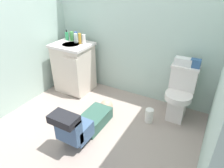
{
  "coord_description": "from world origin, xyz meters",
  "views": [
    {
      "loc": [
        1.2,
        -1.78,
        1.84
      ],
      "look_at": [
        -0.0,
        0.39,
        0.45
      ],
      "focal_mm": 32.7,
      "sensor_mm": 36.0,
      "label": 1
    }
  ],
  "objects": [
    {
      "name": "bottle_clear",
      "position": [
        -0.85,
        0.73,
        0.89
      ],
      "size": [
        0.06,
        0.06,
        0.15
      ],
      "primitive_type": "cylinder",
      "color": "silver",
      "rests_on": "vanity_cabinet"
    },
    {
      "name": "wall_left",
      "position": [
        -1.32,
        0.0,
        1.2
      ],
      "size": [
        0.08,
        1.98,
        2.4
      ],
      "primitive_type": "cube",
      "color": "#ACC6BB",
      "rests_on": "ground_plane"
    },
    {
      "name": "bottle_green",
      "position": [
        -0.97,
        0.77,
        0.89
      ],
      "size": [
        0.06,
        0.06,
        0.15
      ],
      "primitive_type": "cylinder",
      "color": "#4DA551",
      "rests_on": "vanity_cabinet"
    },
    {
      "name": "paper_towel_roll",
      "position": [
        0.57,
        0.41,
        0.1
      ],
      "size": [
        0.11,
        0.11,
        0.2
      ],
      "primitive_type": "cylinder",
      "color": "white",
      "rests_on": "ground_plane"
    },
    {
      "name": "wall_back",
      "position": [
        0.0,
        1.03,
        1.2
      ],
      "size": [
        2.73,
        0.08,
        2.4
      ],
      "primitive_type": "cube",
      "color": "#ACC6BB",
      "rests_on": "ground_plane"
    },
    {
      "name": "toilet",
      "position": [
        0.87,
        0.73,
        0.37
      ],
      "size": [
        0.36,
        0.46,
        0.75
      ],
      "color": "silver",
      "rests_on": "ground_plane"
    },
    {
      "name": "faucet",
      "position": [
        -0.87,
        0.78,
        0.87
      ],
      "size": [
        0.02,
        0.02,
        0.1
      ],
      "primitive_type": "cylinder",
      "color": "silver",
      "rests_on": "vanity_cabinet"
    },
    {
      "name": "person_plumber",
      "position": [
        -0.06,
        -0.19,
        0.18
      ],
      "size": [
        0.39,
        1.06,
        0.52
      ],
      "color": "#33594C",
      "rests_on": "ground_plane"
    },
    {
      "name": "bottle_blue",
      "position": [
        -0.9,
        0.8,
        0.89
      ],
      "size": [
        0.05,
        0.05,
        0.15
      ],
      "primitive_type": "cylinder",
      "color": "#4467BB",
      "rests_on": "vanity_cabinet"
    },
    {
      "name": "bottle_amber",
      "position": [
        -0.76,
        0.71,
        0.9
      ],
      "size": [
        0.05,
        0.05,
        0.17
      ],
      "primitive_type": "cylinder",
      "color": "gold",
      "rests_on": "vanity_cabinet"
    },
    {
      "name": "bottle_white",
      "position": [
        -0.69,
        0.73,
        0.9
      ],
      "size": [
        0.05,
        0.05,
        0.15
      ],
      "primitive_type": "cylinder",
      "color": "silver",
      "rests_on": "vanity_cabinet"
    },
    {
      "name": "vanity_cabinet",
      "position": [
        -0.87,
        0.64,
        0.42
      ],
      "size": [
        0.6,
        0.53,
        0.82
      ],
      "color": "beige",
      "rests_on": "ground_plane"
    },
    {
      "name": "toiletry_bag",
      "position": [
        0.97,
        0.82,
        0.81
      ],
      "size": [
        0.12,
        0.09,
        0.11
      ],
      "primitive_type": "cube",
      "color": "#33598C",
      "rests_on": "toilet"
    },
    {
      "name": "tissue_box",
      "position": [
        0.82,
        0.82,
        0.8
      ],
      "size": [
        0.22,
        0.11,
        0.1
      ],
      "primitive_type": "cube",
      "color": "silver",
      "rests_on": "toilet"
    },
    {
      "name": "soap_dispenser",
      "position": [
        -1.06,
        0.76,
        0.89
      ],
      "size": [
        0.06,
        0.06,
        0.17
      ],
      "color": "#37A565",
      "rests_on": "vanity_cabinet"
    },
    {
      "name": "ground_plane",
      "position": [
        0.0,
        0.0,
        -0.02
      ],
      "size": [
        3.07,
        2.98,
        0.04
      ],
      "primitive_type": "cube",
      "color": "#A18F86"
    }
  ]
}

